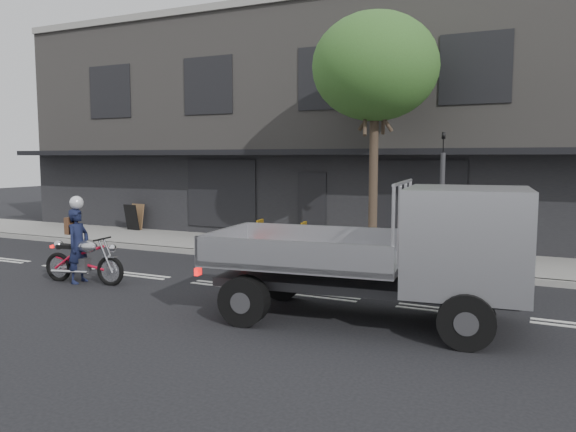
# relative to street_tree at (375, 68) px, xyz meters

# --- Properties ---
(ground) EXTENTS (80.00, 80.00, 0.00)m
(ground) POSITION_rel_street_tree_xyz_m (-2.20, -4.20, -5.28)
(ground) COLOR black
(ground) RESTS_ON ground
(sidewalk) EXTENTS (32.00, 3.20, 0.15)m
(sidewalk) POSITION_rel_street_tree_xyz_m (-2.20, 0.50, -5.20)
(sidewalk) COLOR gray
(sidewalk) RESTS_ON ground
(kerb) EXTENTS (32.00, 0.20, 0.15)m
(kerb) POSITION_rel_street_tree_xyz_m (-2.20, -1.10, -5.20)
(kerb) COLOR gray
(kerb) RESTS_ON ground
(building_main) EXTENTS (26.00, 10.00, 8.00)m
(building_main) POSITION_rel_street_tree_xyz_m (-2.20, 7.10, -1.28)
(building_main) COLOR slate
(building_main) RESTS_ON ground
(street_tree) EXTENTS (3.40, 3.40, 6.74)m
(street_tree) POSITION_rel_street_tree_xyz_m (0.00, 0.00, 0.00)
(street_tree) COLOR #382B21
(street_tree) RESTS_ON ground
(traffic_light_pole) EXTENTS (0.12, 0.12, 3.50)m
(traffic_light_pole) POSITION_rel_street_tree_xyz_m (2.00, -0.85, -3.63)
(traffic_light_pole) COLOR #2D2D30
(traffic_light_pole) RESTS_ON ground
(motorcycle) EXTENTS (2.12, 0.62, 1.09)m
(motorcycle) POSITION_rel_street_tree_xyz_m (-5.22, -5.40, -4.72)
(motorcycle) COLOR black
(motorcycle) RESTS_ON ground
(rider) EXTENTS (0.49, 0.67, 1.72)m
(rider) POSITION_rel_street_tree_xyz_m (-5.37, -5.40, -4.42)
(rider) COLOR #121733
(rider) RESTS_ON ground
(flatbed_ute) EXTENTS (5.62, 2.77, 2.51)m
(flatbed_ute) POSITION_rel_street_tree_xyz_m (2.71, -5.35, -3.85)
(flatbed_ute) COLOR black
(flatbed_ute) RESTS_ON ground
(construction_barrier) EXTENTS (1.65, 0.88, 0.88)m
(construction_barrier) POSITION_rel_street_tree_xyz_m (-2.88, -0.06, -4.69)
(construction_barrier) COLOR #FFB00D
(construction_barrier) RESTS_ON sidewalk
(sandwich_board) EXTENTS (0.65, 0.47, 0.97)m
(sandwich_board) POSITION_rel_street_tree_xyz_m (-9.83, 1.52, -4.64)
(sandwich_board) COLOR black
(sandwich_board) RESTS_ON sidewalk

